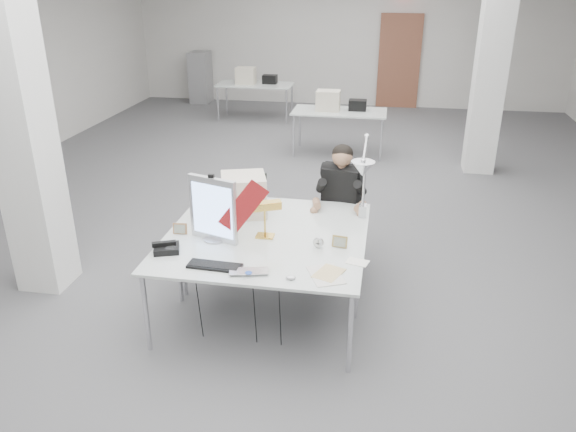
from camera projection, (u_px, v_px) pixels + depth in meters
name	position (u px, v px, depth m)	size (l,w,h in m)	color
room_shell	(306.00, 86.00, 6.68)	(10.04, 14.04, 3.24)	#505052
desk_main	(255.00, 259.00, 4.69)	(1.80, 0.90, 0.03)	silver
desk_second	(276.00, 216.00, 5.50)	(1.80, 0.90, 0.03)	silver
bg_desk_a	(339.00, 112.00, 9.62)	(1.60, 0.80, 0.03)	silver
bg_desk_b	(255.00, 85.00, 11.93)	(1.60, 0.80, 0.03)	silver
filing_cabinet	(200.00, 77.00, 13.57)	(0.45, 0.55, 1.20)	gray
office_chair	(340.00, 218.00, 6.03)	(0.51, 0.51, 1.03)	black
seated_person	(341.00, 186.00, 5.84)	(0.49, 0.61, 0.91)	black
monitor	(213.00, 209.00, 4.88)	(0.47, 0.05, 0.58)	silver
pennant	(244.00, 207.00, 4.78)	(0.47, 0.01, 0.20)	maroon
keyboard	(215.00, 266.00, 4.53)	(0.44, 0.15, 0.02)	black
laptop	(249.00, 275.00, 4.39)	(0.31, 0.20, 0.02)	silver
mouse	(291.00, 278.00, 4.34)	(0.08, 0.05, 0.03)	silver
bankers_lamp	(265.00, 220.00, 4.98)	(0.29, 0.12, 0.33)	gold
desk_phone	(167.00, 249.00, 4.78)	(0.21, 0.19, 0.05)	black
picture_frame_left	(180.00, 229.00, 5.09)	(0.13, 0.01, 0.10)	#AE774B
picture_frame_right	(340.00, 242.00, 4.84)	(0.13, 0.01, 0.11)	tan
desk_clock	(318.00, 242.00, 4.83)	(0.09, 0.09, 0.03)	silver
paper_stack_a	(326.00, 275.00, 4.41)	(0.23, 0.34, 0.01)	silver
paper_stack_b	(329.00, 273.00, 4.43)	(0.19, 0.26, 0.01)	#D3B87E
paper_stack_c	(357.00, 262.00, 4.60)	(0.18, 0.12, 0.01)	white
beige_monitor	(244.00, 195.00, 5.45)	(0.42, 0.40, 0.40)	beige
architect_lamp	(363.00, 186.00, 5.09)	(0.21, 0.63, 0.80)	silver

